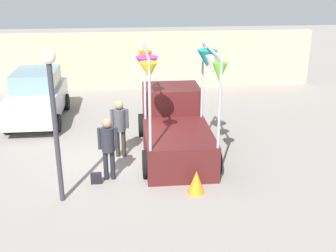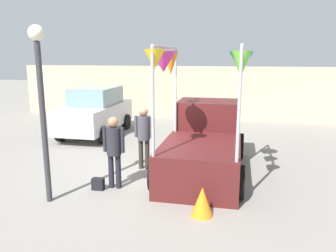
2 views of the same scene
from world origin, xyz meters
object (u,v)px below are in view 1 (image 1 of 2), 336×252
object	(u,v)px
vendor_truck	(174,123)
folded_kite_bundle_tangerine	(196,182)
person_customer	(108,143)
person_vendor	(120,123)
parked_car	(37,96)
street_lamp	(53,106)
handbag	(96,178)

from	to	relation	value
vendor_truck	folded_kite_bundle_tangerine	xyz separation A→B (m)	(0.25, -2.71, -0.59)
person_customer	folded_kite_bundle_tangerine	distance (m)	2.51
person_vendor	folded_kite_bundle_tangerine	distance (m)	3.17
person_vendor	folded_kite_bundle_tangerine	size ratio (longest dim) A/B	2.92
parked_car	person_customer	world-z (taller)	parked_car
vendor_truck	person_vendor	distance (m)	1.69
vendor_truck	person_vendor	xyz separation A→B (m)	(-1.66, -0.29, 0.17)
person_vendor	street_lamp	bearing A→B (deg)	-120.17
handbag	folded_kite_bundle_tangerine	bearing A→B (deg)	-16.75
person_vendor	folded_kite_bundle_tangerine	world-z (taller)	person_vendor
vendor_truck	person_vendor	world-z (taller)	vendor_truck
vendor_truck	person_customer	bearing A→B (deg)	-138.19
parked_car	handbag	bearing A→B (deg)	-65.28
person_customer	parked_car	bearing A→B (deg)	118.76
vendor_truck	person_customer	world-z (taller)	vendor_truck
parked_car	handbag	distance (m)	5.77
handbag	street_lamp	xyz separation A→B (m)	(-0.78, -0.80, 2.30)
vendor_truck	street_lamp	world-z (taller)	street_lamp
person_customer	handbag	bearing A→B (deg)	-150.26
parked_car	person_customer	xyz separation A→B (m)	(2.74, -4.99, 0.10)
vendor_truck	folded_kite_bundle_tangerine	bearing A→B (deg)	-84.83
street_lamp	vendor_truck	bearing A→B (deg)	41.70
handbag	person_customer	bearing A→B (deg)	29.74
person_customer	handbag	size ratio (longest dim) A/B	6.17
street_lamp	folded_kite_bundle_tangerine	world-z (taller)	street_lamp
person_customer	person_vendor	bearing A→B (deg)	78.46
person_vendor	folded_kite_bundle_tangerine	xyz separation A→B (m)	(1.90, -2.42, -0.76)
street_lamp	folded_kite_bundle_tangerine	distance (m)	3.95
person_customer	street_lamp	bearing A→B (deg)	-138.49
person_vendor	handbag	bearing A→B (deg)	-111.35
parked_car	street_lamp	xyz separation A→B (m)	(1.61, -6.00, 1.49)
handbag	vendor_truck	bearing A→B (deg)	40.21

